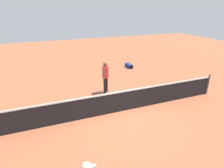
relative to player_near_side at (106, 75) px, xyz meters
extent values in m
plane|color=#9E5638|center=(0.11, 2.10, -1.01)|extent=(40.00, 40.00, 0.00)
cylinder|color=#4C4C51|center=(-4.89, 2.10, -0.47)|extent=(0.09, 0.09, 1.07)
cube|color=black|center=(0.11, 2.10, -0.55)|extent=(10.00, 0.02, 0.91)
cube|color=white|center=(0.11, 2.10, -0.07)|extent=(10.00, 0.04, 0.06)
cylinder|color=black|center=(0.08, 0.08, -0.58)|extent=(0.20, 0.20, 0.85)
cylinder|color=black|center=(-0.08, -0.08, -0.58)|extent=(0.20, 0.20, 0.85)
cylinder|color=red|center=(0.00, 0.00, 0.15)|extent=(0.48, 0.48, 0.62)
cylinder|color=brown|center=(0.15, 0.16, 0.17)|extent=(0.13, 0.13, 0.58)
cylinder|color=brown|center=(-0.15, -0.16, 0.17)|extent=(0.13, 0.13, 0.58)
sphere|color=brown|center=(0.00, 0.00, 0.58)|extent=(0.33, 0.33, 0.23)
sphere|color=beige|center=(2.60, 6.20, 0.58)|extent=(0.32, 0.32, 0.23)
torus|color=blue|center=(-0.74, 0.75, -1.00)|extent=(0.44, 0.44, 0.02)
cylinder|color=silver|center=(-0.74, 0.75, -1.00)|extent=(0.38, 0.38, 0.00)
cylinder|color=black|center=(-0.54, 0.95, -0.99)|extent=(0.22, 0.22, 0.03)
sphere|color=#C6E033|center=(3.54, -0.65, -0.98)|extent=(0.07, 0.07, 0.07)
sphere|color=#C6E033|center=(-3.15, -0.20, -0.98)|extent=(0.07, 0.07, 0.07)
sphere|color=#C6E033|center=(2.74, 1.23, -0.98)|extent=(0.07, 0.07, 0.07)
sphere|color=#C6E033|center=(-3.07, 1.11, -0.98)|extent=(0.07, 0.07, 0.07)
sphere|color=#C6E033|center=(-1.26, -1.18, -0.98)|extent=(0.07, 0.07, 0.07)
sphere|color=#C6E033|center=(-1.93, -2.90, -0.98)|extent=(0.07, 0.07, 0.07)
cube|color=navy|center=(-3.14, -3.58, -0.87)|extent=(0.29, 0.81, 0.28)
cylinder|color=black|center=(-3.15, -3.23, -0.87)|extent=(0.27, 0.10, 0.27)
camera|label=1|loc=(3.15, 8.85, 3.33)|focal=30.87mm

